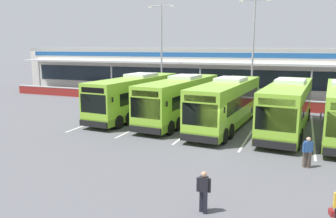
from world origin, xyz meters
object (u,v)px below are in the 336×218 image
Objects in this scene: coach_bus_centre at (227,104)px; coach_bus_left_centre at (181,100)px; coach_bus_leftmost at (136,97)px; lamp_post_west at (162,46)px; pedestrian_near_bin at (308,151)px; pedestrian_in_dark_coat at (204,190)px; coach_bus_right_centre at (287,107)px; lamp_post_centre at (253,46)px.

coach_bus_left_centre is at bearing 169.60° from coach_bus_centre.
lamp_post_west is at bearing 101.11° from coach_bus_leftmost.
coach_bus_left_centre is at bearing -59.78° from lamp_post_west.
coach_bus_leftmost and coach_bus_left_centre have the same top height.
lamp_post_west is (-16.33, 19.21, 5.42)m from pedestrian_near_bin.
coach_bus_left_centre is 7.59× the size of pedestrian_in_dark_coat.
coach_bus_leftmost is at bearing 173.44° from coach_bus_centre.
coach_bus_leftmost is at bearing 149.58° from pedestrian_near_bin.
lamp_post_west is (-14.94, 11.45, 4.50)m from coach_bus_right_centre.
coach_bus_leftmost is 7.59× the size of pedestrian_in_dark_coat.
coach_bus_centre and coach_bus_right_centre have the same top height.
lamp_post_west is at bearing 131.61° from coach_bus_centre.
coach_bus_right_centre is 1.12× the size of lamp_post_centre.
pedestrian_in_dark_coat is 7.56m from pedestrian_near_bin.
coach_bus_centre is at bearing -6.56° from coach_bus_leftmost.
coach_bus_leftmost is at bearing 125.22° from pedestrian_in_dark_coat.
pedestrian_near_bin is at bearing 61.24° from pedestrian_in_dark_coat.
pedestrian_in_dark_coat is at bearing -81.15° from coach_bus_centre.
lamp_post_centre is at bearing 88.38° from coach_bus_centre.
coach_bus_centre is 11.67m from lamp_post_centre.
lamp_post_centre is (-4.12, 10.38, 4.50)m from coach_bus_right_centre.
lamp_post_centre is at bearing 48.44° from coach_bus_leftmost.
coach_bus_leftmost is at bearing -131.56° from lamp_post_centre.
pedestrian_in_dark_coat is at bearing -63.83° from lamp_post_west.
coach_bus_right_centre is at bearing 5.00° from coach_bus_centre.
coach_bus_centre is 1.12× the size of lamp_post_west.
pedestrian_in_dark_coat is 0.15× the size of lamp_post_west.
pedestrian_in_dark_coat is 0.15× the size of lamp_post_centre.
coach_bus_leftmost is 4.33m from coach_bus_left_centre.
coach_bus_left_centre is 4.12m from coach_bus_centre.
lamp_post_west is (-10.52, 11.84, 4.50)m from coach_bus_centre.
coach_bus_leftmost is 12.82m from coach_bus_right_centre.
coach_bus_leftmost reaches higher than pedestrian_in_dark_coat.
coach_bus_leftmost is at bearing 177.42° from coach_bus_right_centre.
lamp_post_centre is (-1.88, 24.76, 5.42)m from pedestrian_in_dark_coat.
lamp_post_centre is (10.82, -1.08, 0.00)m from lamp_post_west.
lamp_post_centre is at bearing -5.69° from lamp_post_west.
pedestrian_near_bin is at bearing -51.73° from coach_bus_centre.
coach_bus_centre is 4.44m from coach_bus_right_centre.
coach_bus_leftmost is 18.34m from pedestrian_in_dark_coat.
pedestrian_in_dark_coat is at bearing -118.76° from pedestrian_near_bin.
coach_bus_right_centre is 1.12× the size of lamp_post_west.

